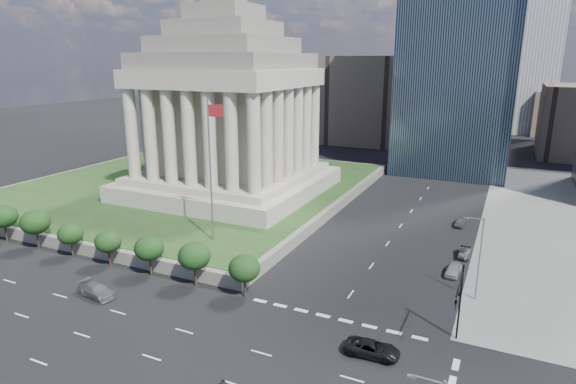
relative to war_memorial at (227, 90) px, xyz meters
The scene contains 15 objects.
ground 65.71m from the war_memorial, 56.82° to the left, with size 500.00×500.00×0.00m, color black.
plaza_terrace 23.35m from the war_memorial, 169.70° to the left, with size 66.00×70.00×1.80m, color #686259.
plaza_lawn 22.52m from the war_memorial, 169.70° to the left, with size 64.00×68.00×0.10m, color #213B18.
war_memorial is the anchor object (origin of this frame).
flagpole 28.16m from the war_memorial, 63.11° to the right, with size 2.52×0.24×20.00m.
tree_row 38.69m from the war_memorial, 92.53° to the right, with size 53.00×4.00×6.00m, color black, non-canonical shape.
midrise_glass 59.82m from the war_memorial, 52.55° to the left, with size 26.00×26.00×60.00m, color black.
building_filler_nw 82.43m from the war_memorial, 87.21° to the left, with size 24.00×30.00×28.00m, color brown.
traffic_signal_ne 60.00m from the war_memorial, 36.42° to the right, with size 0.30×5.74×8.00m.
street_lamp_north 54.92m from the war_memorial, 25.92° to the right, with size 2.13×0.22×10.00m.
pickup_truck 59.24m from the war_memorial, 44.43° to the right, with size 2.39×5.19×1.44m, color black.
suv_grey 46.62m from the war_memorial, 80.32° to the right, with size 5.29×2.15×1.54m, color #56595E.
parked_sedan_near 51.86m from the war_memorial, 21.15° to the right, with size 1.70×4.24×1.44m, color #93969B.
parked_sedan_mid 50.68m from the war_memorial, 12.94° to the right, with size 1.40×4.02×1.33m, color black.
parked_sedan_far 47.84m from the war_memorial, ahead, with size 1.54×3.84×1.31m, color #4F5256.
Camera 1 is at (15.32, -30.12, 27.00)m, focal length 30.00 mm.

